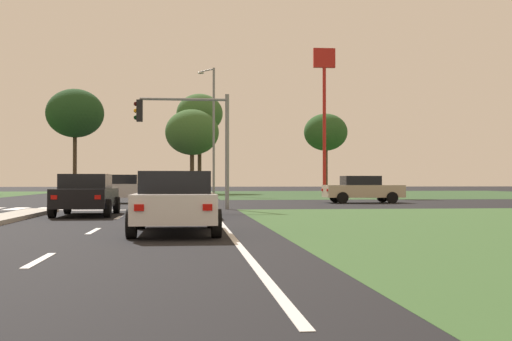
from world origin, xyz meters
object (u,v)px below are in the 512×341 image
(car_navy_third, at_px, (98,186))
(car_black_sixth, at_px, (86,194))
(car_white_second, at_px, (175,201))
(traffic_signal_near_right, at_px, (192,130))
(treeline_fourth, at_px, (192,132))
(street_lamp_third, at_px, (213,125))
(treeline_fifth, at_px, (200,114))
(treeline_third, at_px, (75,114))
(pedestrian_at_median, at_px, (107,182))
(fastfood_pole_sign, at_px, (324,89))
(car_blue_fourth, at_px, (181,193))
(car_silver_fifth, at_px, (123,189))
(car_beige_seventh, at_px, (362,189))
(treeline_sixth, at_px, (326,133))

(car_navy_third, height_order, car_black_sixth, car_navy_third)
(car_white_second, xyz_separation_m, traffic_signal_near_right, (0.48, 12.86, 2.75))
(treeline_fourth, bearing_deg, car_white_second, -90.90)
(street_lamp_third, bearing_deg, car_black_sixth, -100.64)
(street_lamp_third, bearing_deg, treeline_fifth, 94.37)
(car_navy_third, bearing_deg, treeline_fifth, -145.58)
(car_black_sixth, relative_size, treeline_third, 0.45)
(pedestrian_at_median, relative_size, fastfood_pole_sign, 0.14)
(car_blue_fourth, distance_m, fastfood_pole_sign, 32.18)
(pedestrian_at_median, bearing_deg, fastfood_pole_sign, 143.72)
(pedestrian_at_median, distance_m, treeline_fourth, 18.49)
(car_black_sixth, xyz_separation_m, fastfood_pole_sign, (14.85, 28.15, 8.04))
(street_lamp_third, distance_m, treeline_fifth, 11.78)
(car_white_second, relative_size, car_navy_third, 1.10)
(pedestrian_at_median, relative_size, treeline_fourth, 0.20)
(car_navy_third, height_order, car_blue_fourth, car_blue_fourth)
(car_silver_fifth, distance_m, treeline_third, 27.54)
(car_white_second, relative_size, treeline_fourth, 0.56)
(car_navy_third, distance_m, street_lamp_third, 12.55)
(pedestrian_at_median, bearing_deg, car_beige_seventh, 91.89)
(car_beige_seventh, height_order, treeline_fourth, treeline_fourth)
(traffic_signal_near_right, height_order, treeline_third, treeline_third)
(treeline_third, relative_size, treeline_sixth, 1.28)
(car_silver_fifth, xyz_separation_m, street_lamp_third, (5.78, 17.69, 5.14))
(fastfood_pole_sign, xyz_separation_m, treeline_third, (-21.81, 10.77, -1.17))
(traffic_signal_near_right, relative_size, treeline_fifth, 0.50)
(car_blue_fourth, relative_size, fastfood_pole_sign, 0.38)
(street_lamp_third, bearing_deg, car_blue_fourth, -94.26)
(street_lamp_third, bearing_deg, car_white_second, -93.54)
(car_white_second, relative_size, car_black_sixth, 1.02)
(street_lamp_third, bearing_deg, car_beige_seventh, -67.48)
(treeline_fourth, bearing_deg, car_blue_fourth, -90.98)
(car_white_second, distance_m, car_silver_fifth, 21.71)
(car_blue_fourth, bearing_deg, car_black_sixth, 165.96)
(car_navy_third, relative_size, traffic_signal_near_right, 0.82)
(pedestrian_at_median, distance_m, treeline_fifth, 21.64)
(traffic_signal_near_right, bearing_deg, treeline_sixth, 68.43)
(car_white_second, xyz_separation_m, car_black_sixth, (-3.37, 8.28, 0.01))
(car_silver_fifth, xyz_separation_m, car_black_sixth, (-0.02, -13.16, -0.04))
(car_white_second, relative_size, treeline_third, 0.46)
(treeline_third, xyz_separation_m, treeline_fourth, (11.09, 0.95, -1.65))
(car_navy_third, xyz_separation_m, car_beige_seventh, (18.01, -24.02, -0.00))
(street_lamp_third, distance_m, fastfood_pole_sign, 9.87)
(car_white_second, xyz_separation_m, car_blue_fourth, (0.06, 7.42, 0.05))
(car_white_second, relative_size, car_blue_fourth, 1.01)
(traffic_signal_near_right, bearing_deg, fastfood_pole_sign, 65.00)
(treeline_fourth, bearing_deg, traffic_signal_near_right, -90.44)
(street_lamp_third, height_order, treeline_fifth, street_lamp_third)
(car_silver_fifth, distance_m, car_black_sixth, 13.16)
(pedestrian_at_median, bearing_deg, street_lamp_third, 171.64)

